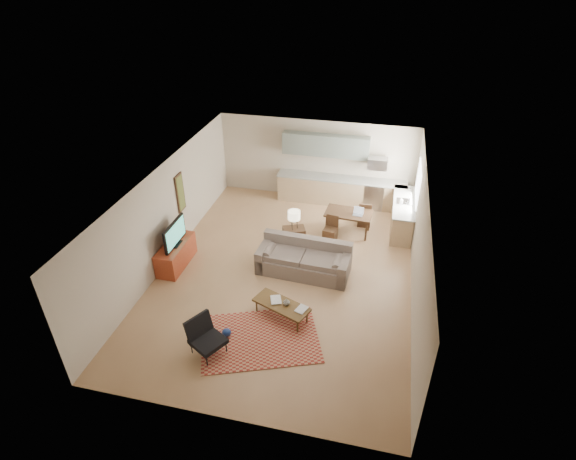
% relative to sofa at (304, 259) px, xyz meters
% --- Properties ---
extents(room, '(9.00, 9.00, 9.00)m').
position_rel_sofa_xyz_m(room, '(-0.46, -0.13, 0.91)').
color(room, '#9E7550').
rests_on(room, ground).
extents(kitchen_counter_back, '(4.26, 0.64, 0.92)m').
position_rel_sofa_xyz_m(kitchen_counter_back, '(0.44, 4.05, 0.02)').
color(kitchen_counter_back, tan).
rests_on(kitchen_counter_back, ground).
extents(kitchen_counter_right, '(0.64, 2.26, 0.92)m').
position_rel_sofa_xyz_m(kitchen_counter_right, '(2.47, 2.87, 0.02)').
color(kitchen_counter_right, tan).
rests_on(kitchen_counter_right, ground).
extents(kitchen_range, '(0.62, 0.62, 0.90)m').
position_rel_sofa_xyz_m(kitchen_range, '(1.54, 4.05, 0.01)').
color(kitchen_range, '#A5A8AD').
rests_on(kitchen_range, ground).
extents(kitchen_microwave, '(0.62, 0.40, 0.35)m').
position_rel_sofa_xyz_m(kitchen_microwave, '(1.54, 4.07, 1.11)').
color(kitchen_microwave, '#A5A8AD').
rests_on(kitchen_microwave, room).
extents(upper_cabinets, '(2.80, 0.34, 0.70)m').
position_rel_sofa_xyz_m(upper_cabinets, '(-0.16, 4.20, 1.51)').
color(upper_cabinets, slate).
rests_on(upper_cabinets, room).
extents(window_right, '(0.02, 1.40, 1.05)m').
position_rel_sofa_xyz_m(window_right, '(2.77, 2.87, 1.11)').
color(window_right, white).
rests_on(window_right, room).
extents(wall_art_left, '(0.06, 0.42, 1.10)m').
position_rel_sofa_xyz_m(wall_art_left, '(-3.67, 0.77, 1.11)').
color(wall_art_left, olive).
rests_on(wall_art_left, room).
extents(triptych, '(1.70, 0.04, 0.50)m').
position_rel_sofa_xyz_m(triptych, '(-0.56, 4.34, 1.31)').
color(triptych, beige).
rests_on(triptych, room).
extents(rug, '(3.00, 2.54, 0.02)m').
position_rel_sofa_xyz_m(rug, '(-0.45, -2.58, -0.43)').
color(rug, maroon).
rests_on(rug, floor).
extents(sofa, '(2.57, 1.25, 0.87)m').
position_rel_sofa_xyz_m(sofa, '(0.00, 0.00, 0.00)').
color(sofa, '#6A5B53').
rests_on(sofa, floor).
extents(coffee_table, '(1.43, 0.99, 0.40)m').
position_rel_sofa_xyz_m(coffee_table, '(-0.16, -1.81, -0.23)').
color(coffee_table, '#463013').
rests_on(coffee_table, floor).
extents(book_a, '(0.45, 0.48, 0.03)m').
position_rel_sofa_xyz_m(book_a, '(-0.42, -1.76, -0.02)').
color(book_a, '#9A321B').
rests_on(book_a, coffee_table).
extents(book_b, '(0.42, 0.44, 0.02)m').
position_rel_sofa_xyz_m(book_b, '(0.23, -1.85, -0.03)').
color(book_b, navy).
rests_on(book_b, coffee_table).
extents(vase, '(0.23, 0.23, 0.16)m').
position_rel_sofa_xyz_m(vase, '(-0.04, -1.80, 0.04)').
color(vase, black).
rests_on(vase, coffee_table).
extents(armchair, '(0.99, 0.99, 0.82)m').
position_rel_sofa_xyz_m(armchair, '(-1.39, -3.21, -0.02)').
color(armchair, black).
rests_on(armchair, floor).
extents(tv_credenza, '(0.55, 1.44, 0.67)m').
position_rel_sofa_xyz_m(tv_credenza, '(-3.41, -0.45, -0.10)').
color(tv_credenza, maroon).
rests_on(tv_credenza, floor).
extents(tv, '(0.11, 1.11, 0.67)m').
position_rel_sofa_xyz_m(tv, '(-3.36, -0.45, 0.56)').
color(tv, black).
rests_on(tv, tv_credenza).
extents(console_table, '(0.71, 0.60, 0.71)m').
position_rel_sofa_xyz_m(console_table, '(-0.48, 0.98, -0.08)').
color(console_table, '#332013').
rests_on(console_table, floor).
extents(table_lamp, '(0.42, 0.42, 0.56)m').
position_rel_sofa_xyz_m(table_lamp, '(-0.48, 0.98, 0.55)').
color(table_lamp, beige).
rests_on(table_lamp, console_table).
extents(dining_table, '(1.42, 0.88, 0.69)m').
position_rel_sofa_xyz_m(dining_table, '(0.90, 2.24, -0.09)').
color(dining_table, '#332013').
rests_on(dining_table, floor).
extents(dining_chair_near, '(0.43, 0.44, 0.78)m').
position_rel_sofa_xyz_m(dining_chair_near, '(0.45, 1.68, -0.05)').
color(dining_chair_near, '#332013').
rests_on(dining_chair_near, floor).
extents(dining_chair_far, '(0.40, 0.41, 0.81)m').
position_rel_sofa_xyz_m(dining_chair_far, '(1.35, 2.80, -0.03)').
color(dining_chair_far, '#332013').
rests_on(dining_chair_far, floor).
extents(laptop, '(0.32, 0.25, 0.22)m').
position_rel_sofa_xyz_m(laptop, '(1.17, 2.15, 0.36)').
color(laptop, '#A5A8AD').
rests_on(laptop, dining_table).
extents(soap_bottle, '(0.12, 0.12, 0.19)m').
position_rel_sofa_xyz_m(soap_bottle, '(2.37, 2.72, 0.58)').
color(soap_bottle, beige).
rests_on(soap_bottle, kitchen_counter_right).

